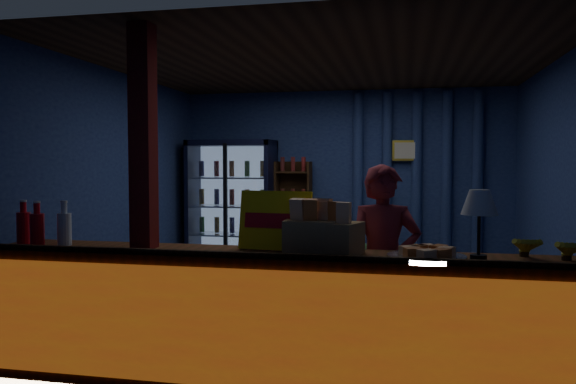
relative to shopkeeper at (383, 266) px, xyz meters
name	(u,v)px	position (x,y,z in m)	size (l,w,h in m)	color
ground	(321,314)	(-0.69, 1.38, -0.79)	(4.60, 4.60, 0.00)	#515154
room_walls	(322,164)	(-0.69, 1.38, 0.78)	(4.60, 4.60, 4.60)	navy
counter	(282,319)	(-0.69, -0.53, -0.31)	(4.40, 0.57, 0.99)	brown
support_post	(144,201)	(-1.74, -0.52, 0.51)	(0.16, 0.16, 2.60)	maroon
beverage_cooler	(233,208)	(-2.24, 3.30, 0.15)	(1.20, 0.62, 1.90)	black
bottle_shelf	(294,218)	(-1.39, 3.44, 0.01)	(0.50, 0.28, 1.60)	#392312
curtain_folds	(416,183)	(0.31, 3.52, 0.51)	(1.74, 0.14, 2.50)	navy
framed_picture	(406,151)	(0.16, 3.48, 0.96)	(0.36, 0.04, 0.28)	gold
shopkeeper	(383,266)	(0.00, 0.00, 0.00)	(0.57, 0.38, 1.57)	maroon
green_chair	(397,267)	(0.07, 2.67, -0.50)	(0.61, 0.63, 0.57)	#57AF5D
side_table	(354,266)	(-0.49, 2.92, -0.55)	(0.54, 0.41, 0.56)	#392312
yellow_sign	(275,221)	(-0.76, -0.41, 0.38)	(0.55, 0.16, 0.43)	#FFEF0D
soda_bottles	(42,227)	(-2.58, -0.54, 0.30)	(0.46, 0.19, 0.34)	red
snack_box_left	(311,234)	(-0.49, -0.50, 0.30)	(0.37, 0.31, 0.38)	tan
snack_box_centre	(334,236)	(-0.32, -0.51, 0.29)	(0.42, 0.38, 0.37)	tan
pastry_tray	(426,255)	(0.30, -0.59, 0.19)	(0.52, 0.52, 0.08)	silver
banana_bunches	(546,248)	(1.07, -0.44, 0.24)	(0.45, 0.28, 0.15)	yellow
table_lamp	(479,205)	(0.63, -0.56, 0.52)	(0.23, 0.23, 0.46)	black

